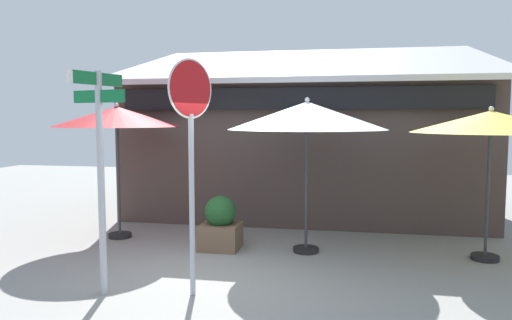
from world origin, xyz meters
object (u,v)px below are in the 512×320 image
object	(u,v)px
street_sign_post	(100,159)
sidewalk_planter	(220,225)
patio_umbrella_crimson_left	(117,118)
stop_sign	(191,133)
patio_umbrella_ivory_center	(307,116)
patio_umbrella_mustard_right	(491,123)

from	to	relation	value
street_sign_post	sidewalk_planter	xyz separation A→B (m)	(0.94, 2.41, -1.36)
street_sign_post	patio_umbrella_crimson_left	distance (m)	3.11
stop_sign	patio_umbrella_ivory_center	bearing A→B (deg)	60.57
patio_umbrella_mustard_right	sidewalk_planter	bearing A→B (deg)	-178.05
patio_umbrella_crimson_left	patio_umbrella_ivory_center	world-z (taller)	patio_umbrella_ivory_center
sidewalk_planter	patio_umbrella_mustard_right	bearing A→B (deg)	1.95
sidewalk_planter	patio_umbrella_ivory_center	bearing A→B (deg)	2.59
patio_umbrella_crimson_left	patio_umbrella_ivory_center	xyz separation A→B (m)	(3.63, -0.34, 0.02)
street_sign_post	patio_umbrella_crimson_left	bearing A→B (deg)	112.78
patio_umbrella_crimson_left	street_sign_post	bearing A→B (deg)	-67.22
patio_umbrella_crimson_left	sidewalk_planter	bearing A→B (deg)	-10.86
sidewalk_planter	street_sign_post	bearing A→B (deg)	-111.29
patio_umbrella_crimson_left	patio_umbrella_mustard_right	xyz separation A→B (m)	(6.55, -0.26, -0.08)
street_sign_post	stop_sign	size ratio (longest dim) A/B	0.95
patio_umbrella_ivory_center	sidewalk_planter	distance (m)	2.43
street_sign_post	patio_umbrella_mustard_right	world-z (taller)	street_sign_post
street_sign_post	stop_sign	xyz separation A→B (m)	(1.16, 0.20, 0.34)
patio_umbrella_mustard_right	street_sign_post	bearing A→B (deg)	-154.44
stop_sign	patio_umbrella_mustard_right	distance (m)	4.83
patio_umbrella_crimson_left	patio_umbrella_mustard_right	world-z (taller)	patio_umbrella_crimson_left
patio_umbrella_ivory_center	patio_umbrella_crimson_left	bearing A→B (deg)	174.65
stop_sign	patio_umbrella_crimson_left	bearing A→B (deg)	131.75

